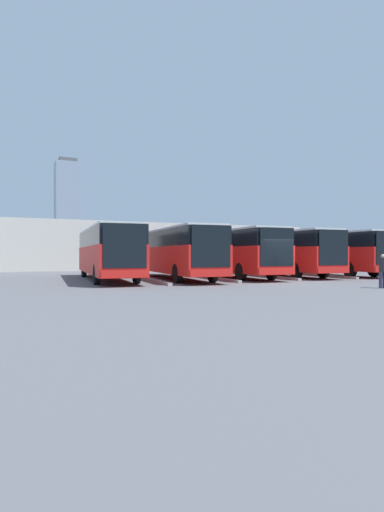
% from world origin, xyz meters
% --- Properties ---
extents(ground_plane, '(600.00, 600.00, 0.00)m').
position_xyz_m(ground_plane, '(0.00, 0.00, 0.00)').
color(ground_plane, '#5B5B60').
extents(bus_0, '(3.37, 12.51, 3.27)m').
position_xyz_m(bus_0, '(-8.72, -5.89, 1.83)').
color(bus_0, red).
rests_on(bus_0, ground_plane).
extents(curb_divider_0, '(0.76, 7.14, 0.15)m').
position_xyz_m(curb_divider_0, '(-6.54, -4.06, 0.07)').
color(curb_divider_0, '#9E9E99').
rests_on(curb_divider_0, ground_plane).
extents(bus_1, '(3.37, 12.51, 3.27)m').
position_xyz_m(bus_1, '(-4.36, -6.30, 1.83)').
color(bus_1, red).
rests_on(bus_1, ground_plane).
extents(curb_divider_1, '(0.76, 7.14, 0.15)m').
position_xyz_m(curb_divider_1, '(-2.18, -4.47, 0.07)').
color(curb_divider_1, '#9E9E99').
rests_on(curb_divider_1, ground_plane).
extents(bus_2, '(3.37, 12.51, 3.27)m').
position_xyz_m(bus_2, '(0.00, -6.17, 1.83)').
color(bus_2, red).
rests_on(bus_2, ground_plane).
extents(curb_divider_2, '(0.76, 7.14, 0.15)m').
position_xyz_m(curb_divider_2, '(2.18, -4.34, 0.07)').
color(curb_divider_2, '#9E9E99').
rests_on(curb_divider_2, ground_plane).
extents(bus_3, '(3.37, 12.51, 3.27)m').
position_xyz_m(bus_3, '(4.36, -5.86, 1.83)').
color(bus_3, red).
rests_on(bus_3, ground_plane).
extents(curb_divider_3, '(0.76, 7.14, 0.15)m').
position_xyz_m(curb_divider_3, '(6.54, -4.03, 0.07)').
color(curb_divider_3, '#9E9E99').
rests_on(curb_divider_3, ground_plane).
extents(bus_4, '(3.37, 12.51, 3.27)m').
position_xyz_m(bus_4, '(8.72, -6.61, 1.83)').
color(bus_4, red).
rests_on(bus_4, ground_plane).
extents(pedestrian, '(0.48, 0.48, 1.64)m').
position_xyz_m(pedestrian, '(-2.02, 5.02, 0.88)').
color(pedestrian, '#38384C').
rests_on(pedestrian, ground_plane).
extents(station_building, '(37.61, 12.70, 5.02)m').
position_xyz_m(station_building, '(0.00, -26.39, 2.54)').
color(station_building, beige).
rests_on(station_building, ground_plane).
extents(office_tower, '(14.14, 14.14, 57.42)m').
position_xyz_m(office_tower, '(-15.77, -224.76, 28.11)').
color(office_tower, '#7F8EA3').
rests_on(office_tower, ground_plane).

